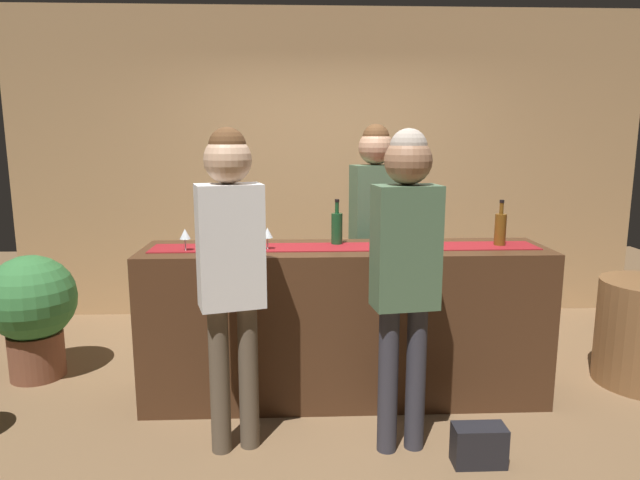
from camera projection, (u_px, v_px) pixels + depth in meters
ground_plane at (344, 395)px, 3.82m from camera, size 10.00×10.00×0.00m
back_wall at (329, 166)px, 5.42m from camera, size 6.00×0.12×2.90m
bar_counter at (345, 323)px, 3.73m from camera, size 2.62×0.60×1.02m
counter_runner_cloth at (345, 247)px, 3.63m from camera, size 2.49×0.28×0.01m
wine_bottle_green at (337, 228)px, 3.71m from camera, size 0.07×0.07×0.30m
wine_bottle_amber at (500, 229)px, 3.67m from camera, size 0.07×0.07×0.30m
wine_glass_near_customer at (267, 234)px, 3.53m from camera, size 0.07×0.07×0.14m
wine_glass_mid_counter at (185, 235)px, 3.49m from camera, size 0.07×0.07×0.14m
bartender at (375, 216)px, 4.19m from camera, size 0.38×0.27×1.82m
customer_sipping at (405, 256)px, 2.97m from camera, size 0.36×0.25×1.77m
customer_browsing at (231, 255)px, 2.97m from camera, size 0.38×0.29×1.78m
potted_plant_tall at (32, 308)px, 4.02m from camera, size 0.62×0.62×0.90m
handbag at (479, 445)px, 2.99m from camera, size 0.28×0.14×0.22m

